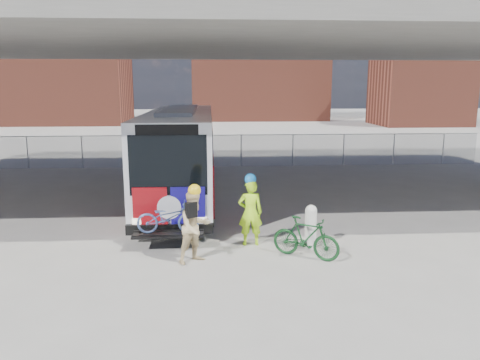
{
  "coord_description": "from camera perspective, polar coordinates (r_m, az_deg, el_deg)",
  "views": [
    {
      "loc": [
        -0.78,
        -14.66,
        4.58
      ],
      "look_at": [
        0.16,
        0.06,
        1.6
      ],
      "focal_mm": 35.0,
      "sensor_mm": 36.0,
      "label": 1
    }
  ],
  "objects": [
    {
      "name": "chainlink_fence",
      "position": [
        26.86,
        -1.99,
        4.66
      ],
      "size": [
        30.0,
        0.06,
        30.0
      ],
      "color": "gray",
      "rests_on": "ground"
    },
    {
      "name": "bus",
      "position": [
        19.55,
        -7.24,
        4.06
      ],
      "size": [
        2.67,
        12.9,
        3.69
      ],
      "color": "silver",
      "rests_on": "ground"
    },
    {
      "name": "brick_buildings",
      "position": [
        62.93,
        -1.88,
        12.17
      ],
      "size": [
        54.0,
        22.0,
        12.0
      ],
      "color": "brown",
      "rests_on": "ground"
    },
    {
      "name": "overpass",
      "position": [
        18.78,
        -1.33,
        17.42
      ],
      "size": [
        40.0,
        16.0,
        7.95
      ],
      "color": "#605E59",
      "rests_on": "ground"
    },
    {
      "name": "bike_parked",
      "position": [
        12.78,
        8.03,
        -6.98
      ],
      "size": [
        1.89,
        1.46,
        1.14
      ],
      "primitive_type": "imported",
      "rotation": [
        0.0,
        0.0,
        1.01
      ],
      "color": "#15431E",
      "rests_on": "ground"
    },
    {
      "name": "ground",
      "position": [
        15.38,
        -0.6,
        -5.9
      ],
      "size": [
        160.0,
        160.0,
        0.0
      ],
      "primitive_type": "plane",
      "color": "#9E9991",
      "rests_on": "ground"
    },
    {
      "name": "cyclist_tan",
      "position": [
        12.3,
        -5.51,
        -5.58
      ],
      "size": [
        1.18,
        1.13,
        2.11
      ],
      "rotation": [
        0.0,
        0.0,
        0.62
      ],
      "color": "beige",
      "rests_on": "ground"
    },
    {
      "name": "cyclist_hivis",
      "position": [
        13.56,
        1.27,
        -3.78
      ],
      "size": [
        0.72,
        0.49,
        2.13
      ],
      "rotation": [
        0.0,
        0.0,
        3.17
      ],
      "color": "#B7FD1A",
      "rests_on": "ground"
    },
    {
      "name": "smokestack",
      "position": [
        71.65,
        8.66,
        17.63
      ],
      "size": [
        2.2,
        2.2,
        25.0
      ],
      "primitive_type": "cylinder",
      "color": "brown",
      "rests_on": "ground"
    },
    {
      "name": "bollard",
      "position": [
        13.53,
        8.61,
        -5.45
      ],
      "size": [
        0.33,
        0.33,
        1.27
      ],
      "color": "white",
      "rests_on": "ground"
    }
  ]
}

